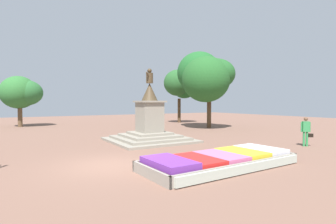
{
  "coord_description": "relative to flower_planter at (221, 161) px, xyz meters",
  "views": [
    {
      "loc": [
        -3.53,
        -10.63,
        2.66
      ],
      "look_at": [
        3.6,
        1.28,
        2.16
      ],
      "focal_mm": 28.0,
      "sensor_mm": 36.0,
      "label": 1
    }
  ],
  "objects": [
    {
      "name": "park_tree_far_left",
      "position": [
        -6.37,
        24.86,
        3.54
      ],
      "size": [
        4.31,
        4.0,
        5.55
      ],
      "color": "brown",
      "rests_on": "ground_plane"
    },
    {
      "name": "park_tree_behind_statue",
      "position": [
        11.52,
        20.43,
        4.67
      ],
      "size": [
        4.43,
        3.72,
        6.9
      ],
      "color": "#4C3823",
      "rests_on": "ground_plane"
    },
    {
      "name": "flower_planter",
      "position": [
        0.0,
        0.0,
        0.0
      ],
      "size": [
        6.87,
        2.93,
        0.61
      ],
      "color": "#38281C",
      "rests_on": "ground_plane"
    },
    {
      "name": "park_tree_far_right",
      "position": [
        9.7,
        13.05,
        5.13
      ],
      "size": [
        5.4,
        6.35,
        8.01
      ],
      "color": "#4C3823",
      "rests_on": "ground_plane"
    },
    {
      "name": "ground_plane",
      "position": [
        -3.85,
        2.57,
        -0.26
      ],
      "size": [
        87.39,
        87.39,
        0.0
      ],
      "primitive_type": "plane",
      "color": "brown"
    },
    {
      "name": "pedestrian_with_handbag",
      "position": [
        7.92,
        1.19,
        0.75
      ],
      "size": [
        0.64,
        0.5,
        1.78
      ],
      "color": "#338C4C",
      "rests_on": "ground_plane"
    },
    {
      "name": "statue_monument",
      "position": [
        0.74,
        7.94,
        0.73
      ],
      "size": [
        5.25,
        5.25,
        4.98
      ],
      "color": "gray",
      "rests_on": "ground_plane"
    }
  ]
}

